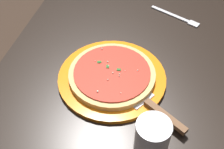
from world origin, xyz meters
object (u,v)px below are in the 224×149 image
Objects in this scene: pizza_server at (153,107)px; fork at (177,17)px; pizza at (112,74)px; serving_plate at (112,78)px; cup_tall_drink at (152,138)px.

fork is (0.42, -0.02, -0.01)m from pizza_server.
pizza is 0.15m from pizza_server.
pizza_server reaches higher than serving_plate.
fork is (0.34, -0.15, -0.00)m from serving_plate.
pizza reaches higher than serving_plate.
serving_plate is at bearing 57.74° from pizza_server.
pizza is (0.00, 0.00, 0.02)m from serving_plate.
cup_tall_drink is at bearing -143.18° from pizza.
serving_plate is 0.24m from cup_tall_drink.
fork is at bearing -0.87° from cup_tall_drink.
pizza_server is at bearing -122.26° from pizza.
cup_tall_drink is at bearing 179.13° from fork.
serving_plate is 3.18× the size of cup_tall_drink.
fork is at bearing -2.75° from pizza_server.
cup_tall_drink reaches higher than pizza.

